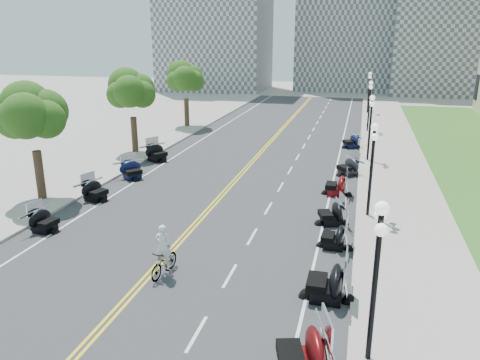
# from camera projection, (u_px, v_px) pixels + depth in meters

# --- Properties ---
(ground) EXTENTS (160.00, 160.00, 0.00)m
(ground) POSITION_uv_depth(u_px,v_px,m) (190.00, 230.00, 23.42)
(ground) COLOR gray
(road) EXTENTS (16.00, 90.00, 0.01)m
(road) POSITION_uv_depth(u_px,v_px,m) (240.00, 175.00, 32.67)
(road) COLOR #333335
(road) RESTS_ON ground
(centerline_yellow_a) EXTENTS (0.12, 90.00, 0.00)m
(centerline_yellow_a) POSITION_uv_depth(u_px,v_px,m) (239.00, 175.00, 32.69)
(centerline_yellow_a) COLOR yellow
(centerline_yellow_a) RESTS_ON road
(centerline_yellow_b) EXTENTS (0.12, 90.00, 0.00)m
(centerline_yellow_b) POSITION_uv_depth(u_px,v_px,m) (242.00, 175.00, 32.64)
(centerline_yellow_b) COLOR yellow
(centerline_yellow_b) RESTS_ON road
(edge_line_north) EXTENTS (0.12, 90.00, 0.00)m
(edge_line_north) POSITION_uv_depth(u_px,v_px,m) (333.00, 182.00, 31.13)
(edge_line_north) COLOR white
(edge_line_north) RESTS_ON road
(edge_line_south) EXTENTS (0.12, 90.00, 0.00)m
(edge_line_south) POSITION_uv_depth(u_px,v_px,m) (156.00, 169.00, 34.20)
(edge_line_south) COLOR white
(edge_line_south) RESTS_ON road
(lane_dash_4) EXTENTS (0.12, 2.00, 0.00)m
(lane_dash_4) POSITION_uv_depth(u_px,v_px,m) (197.00, 334.00, 15.25)
(lane_dash_4) COLOR white
(lane_dash_4) RESTS_ON road
(lane_dash_5) EXTENTS (0.12, 2.00, 0.00)m
(lane_dash_5) POSITION_uv_depth(u_px,v_px,m) (230.00, 276.00, 18.95)
(lane_dash_5) COLOR white
(lane_dash_5) RESTS_ON road
(lane_dash_6) EXTENTS (0.12, 2.00, 0.00)m
(lane_dash_6) POSITION_uv_depth(u_px,v_px,m) (252.00, 236.00, 22.65)
(lane_dash_6) COLOR white
(lane_dash_6) RESTS_ON road
(lane_dash_7) EXTENTS (0.12, 2.00, 0.00)m
(lane_dash_7) POSITION_uv_depth(u_px,v_px,m) (268.00, 208.00, 26.35)
(lane_dash_7) COLOR white
(lane_dash_7) RESTS_ON road
(lane_dash_8) EXTENTS (0.12, 2.00, 0.00)m
(lane_dash_8) POSITION_uv_depth(u_px,v_px,m) (280.00, 187.00, 30.05)
(lane_dash_8) COLOR white
(lane_dash_8) RESTS_ON road
(lane_dash_9) EXTENTS (0.12, 2.00, 0.00)m
(lane_dash_9) POSITION_uv_depth(u_px,v_px,m) (290.00, 170.00, 33.74)
(lane_dash_9) COLOR white
(lane_dash_9) RESTS_ON road
(lane_dash_10) EXTENTS (0.12, 2.00, 0.00)m
(lane_dash_10) POSITION_uv_depth(u_px,v_px,m) (298.00, 157.00, 37.44)
(lane_dash_10) COLOR white
(lane_dash_10) RESTS_ON road
(lane_dash_11) EXTENTS (0.12, 2.00, 0.00)m
(lane_dash_11) POSITION_uv_depth(u_px,v_px,m) (304.00, 146.00, 41.14)
(lane_dash_11) COLOR white
(lane_dash_11) RESTS_ON road
(lane_dash_12) EXTENTS (0.12, 2.00, 0.00)m
(lane_dash_12) POSITION_uv_depth(u_px,v_px,m) (309.00, 137.00, 44.84)
(lane_dash_12) COLOR white
(lane_dash_12) RESTS_ON road
(lane_dash_13) EXTENTS (0.12, 2.00, 0.00)m
(lane_dash_13) POSITION_uv_depth(u_px,v_px,m) (313.00, 129.00, 48.54)
(lane_dash_13) COLOR white
(lane_dash_13) RESTS_ON road
(lane_dash_14) EXTENTS (0.12, 2.00, 0.00)m
(lane_dash_14) POSITION_uv_depth(u_px,v_px,m) (317.00, 123.00, 52.24)
(lane_dash_14) COLOR white
(lane_dash_14) RESTS_ON road
(lane_dash_15) EXTENTS (0.12, 2.00, 0.00)m
(lane_dash_15) POSITION_uv_depth(u_px,v_px,m) (321.00, 117.00, 55.93)
(lane_dash_15) COLOR white
(lane_dash_15) RESTS_ON road
(lane_dash_16) EXTENTS (0.12, 2.00, 0.00)m
(lane_dash_16) POSITION_uv_depth(u_px,v_px,m) (323.00, 112.00, 59.63)
(lane_dash_16) COLOR white
(lane_dash_16) RESTS_ON road
(lane_dash_17) EXTENTS (0.12, 2.00, 0.00)m
(lane_dash_17) POSITION_uv_depth(u_px,v_px,m) (326.00, 107.00, 63.33)
(lane_dash_17) COLOR white
(lane_dash_17) RESTS_ON road
(lane_dash_18) EXTENTS (0.12, 2.00, 0.00)m
(lane_dash_18) POSITION_uv_depth(u_px,v_px,m) (328.00, 103.00, 67.03)
(lane_dash_18) COLOR white
(lane_dash_18) RESTS_ON road
(lane_dash_19) EXTENTS (0.12, 2.00, 0.00)m
(lane_dash_19) POSITION_uv_depth(u_px,v_px,m) (330.00, 100.00, 70.73)
(lane_dash_19) COLOR white
(lane_dash_19) RESTS_ON road
(sidewalk_north) EXTENTS (5.00, 90.00, 0.15)m
(sidewalk_north) POSITION_uv_depth(u_px,v_px,m) (398.00, 186.00, 30.12)
(sidewalk_north) COLOR #9E9991
(sidewalk_north) RESTS_ON ground
(sidewalk_south) EXTENTS (5.00, 90.00, 0.15)m
(sidewalk_south) POSITION_uv_depth(u_px,v_px,m) (105.00, 164.00, 35.17)
(sidewalk_south) COLOR #9E9991
(sidewalk_south) RESTS_ON ground
(distant_block_a) EXTENTS (18.00, 14.00, 26.00)m
(distant_block_a) POSITION_uv_depth(u_px,v_px,m) (215.00, 13.00, 81.23)
(distant_block_a) COLOR gray
(distant_block_a) RESTS_ON ground
(distant_block_b) EXTENTS (16.00, 12.00, 30.00)m
(distant_block_b) POSITION_uv_depth(u_px,v_px,m) (347.00, 1.00, 80.90)
(distant_block_b) COLOR gray
(distant_block_b) RESTS_ON ground
(distant_block_c) EXTENTS (20.00, 14.00, 22.00)m
(distant_block_c) POSITION_uv_depth(u_px,v_px,m) (459.00, 25.00, 74.98)
(distant_block_c) COLOR gray
(distant_block_c) RESTS_ON ground
(street_lamp_1) EXTENTS (0.50, 1.20, 4.90)m
(street_lamp_1) POSITION_uv_depth(u_px,v_px,m) (375.00, 285.00, 13.19)
(street_lamp_1) COLOR black
(street_lamp_1) RESTS_ON sidewalk_north
(street_lamp_2) EXTENTS (0.50, 1.20, 4.90)m
(street_lamp_2) POSITION_uv_depth(u_px,v_px,m) (371.00, 171.00, 24.28)
(street_lamp_2) COLOR black
(street_lamp_2) RESTS_ON sidewalk_north
(street_lamp_3) EXTENTS (0.50, 1.20, 4.90)m
(street_lamp_3) POSITION_uv_depth(u_px,v_px,m) (370.00, 128.00, 35.38)
(street_lamp_3) COLOR black
(street_lamp_3) RESTS_ON sidewalk_north
(street_lamp_4) EXTENTS (0.50, 1.20, 4.90)m
(street_lamp_4) POSITION_uv_depth(u_px,v_px,m) (369.00, 106.00, 46.48)
(street_lamp_4) COLOR black
(street_lamp_4) RESTS_ON sidewalk_north
(street_lamp_5) EXTENTS (0.50, 1.20, 4.90)m
(street_lamp_5) POSITION_uv_depth(u_px,v_px,m) (369.00, 93.00, 57.57)
(street_lamp_5) COLOR black
(street_lamp_5) RESTS_ON sidewalk_north
(tree_2) EXTENTS (4.80, 4.80, 9.20)m
(tree_2) POSITION_uv_depth(u_px,v_px,m) (33.00, 121.00, 26.27)
(tree_2) COLOR #235619
(tree_2) RESTS_ON sidewalk_south
(tree_3) EXTENTS (4.80, 4.80, 9.20)m
(tree_3) POSITION_uv_depth(u_px,v_px,m) (132.00, 95.00, 37.37)
(tree_3) COLOR #235619
(tree_3) RESTS_ON sidewalk_south
(tree_4) EXTENTS (4.80, 4.80, 9.20)m
(tree_4) POSITION_uv_depth(u_px,v_px,m) (186.00, 82.00, 48.46)
(tree_4) COLOR #235619
(tree_4) RESTS_ON sidewalk_south
(motorcycle_n_3) EXTENTS (2.79, 2.79, 1.56)m
(motorcycle_n_3) POSITION_uv_depth(u_px,v_px,m) (303.00, 351.00, 13.23)
(motorcycle_n_3) COLOR #590A0C
(motorcycle_n_3) RESTS_ON road
(motorcycle_n_4) EXTENTS (2.24, 2.24, 1.57)m
(motorcycle_n_4) POSITION_uv_depth(u_px,v_px,m) (327.00, 280.00, 17.07)
(motorcycle_n_4) COLOR black
(motorcycle_n_4) RESTS_ON road
(motorcycle_n_5) EXTENTS (1.87, 1.87, 1.25)m
(motorcycle_n_5) POSITION_uv_depth(u_px,v_px,m) (334.00, 235.00, 21.30)
(motorcycle_n_5) COLOR black
(motorcycle_n_5) RESTS_ON road
(motorcycle_n_6) EXTENTS (2.40, 2.40, 1.32)m
(motorcycle_n_6) POSITION_uv_depth(u_px,v_px,m) (331.00, 212.00, 23.96)
(motorcycle_n_6) COLOR black
(motorcycle_n_6) RESTS_ON road
(motorcycle_n_7) EXTENTS (2.05, 2.05, 1.40)m
(motorcycle_n_7) POSITION_uv_depth(u_px,v_px,m) (337.00, 184.00, 28.42)
(motorcycle_n_7) COLOR #590A0C
(motorcycle_n_7) RESTS_ON road
(motorcycle_n_8) EXTENTS (2.71, 2.71, 1.35)m
(motorcycle_n_8) POSITION_uv_depth(u_px,v_px,m) (348.00, 166.00, 32.43)
(motorcycle_n_8) COLOR black
(motorcycle_n_8) RESTS_ON road
(motorcycle_n_10) EXTENTS (2.47, 2.47, 1.29)m
(motorcycle_n_10) POSITION_uv_depth(u_px,v_px,m) (351.00, 141.00, 40.36)
(motorcycle_n_10) COLOR black
(motorcycle_n_10) RESTS_ON road
(motorcycle_s_5) EXTENTS (2.00, 2.00, 1.24)m
(motorcycle_s_5) POSITION_uv_depth(u_px,v_px,m) (44.00, 220.00, 23.09)
(motorcycle_s_5) COLOR black
(motorcycle_s_5) RESTS_ON road
(motorcycle_s_6) EXTENTS (2.33, 2.33, 1.31)m
(motorcycle_s_6) POSITION_uv_depth(u_px,v_px,m) (95.00, 190.00, 27.46)
(motorcycle_s_6) COLOR black
(motorcycle_s_6) RESTS_ON road
(motorcycle_s_7) EXTENTS (2.73, 2.73, 1.35)m
(motorcycle_s_7) POSITION_uv_depth(u_px,v_px,m) (132.00, 169.00, 31.62)
(motorcycle_s_7) COLOR black
(motorcycle_s_7) RESTS_ON road
(motorcycle_s_8) EXTENTS (2.84, 2.84, 1.46)m
(motorcycle_s_8) POSITION_uv_depth(u_px,v_px,m) (157.00, 152.00, 36.10)
(motorcycle_s_8) COLOR black
(motorcycle_s_8) RESTS_ON road
(bicycle) EXTENTS (0.81, 1.96, 1.15)m
(bicycle) POSITION_uv_depth(u_px,v_px,m) (164.00, 262.00, 18.88)
(bicycle) COLOR #A51414
(bicycle) RESTS_ON road
(cyclist_rider) EXTENTS (0.67, 0.44, 1.85)m
(cyclist_rider) POSITION_uv_depth(u_px,v_px,m) (162.00, 228.00, 18.43)
(cyclist_rider) COLOR silver
(cyclist_rider) RESTS_ON bicycle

